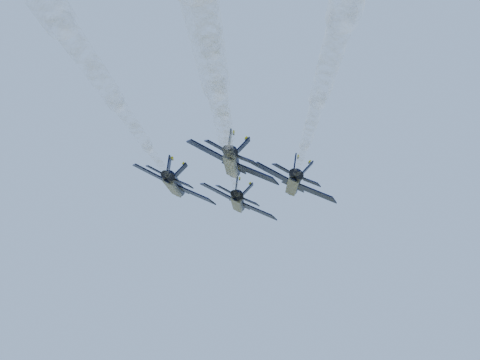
% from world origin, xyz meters
% --- Properties ---
extents(jet_lead, '(11.99, 17.66, 6.10)m').
position_xyz_m(jet_lead, '(-5.56, 13.26, 93.99)').
color(jet_lead, black).
extents(jet_left, '(11.99, 17.66, 6.10)m').
position_xyz_m(jet_left, '(-12.03, 1.24, 93.99)').
color(jet_left, black).
extents(jet_right, '(11.99, 17.66, 6.10)m').
position_xyz_m(jet_right, '(5.04, 5.00, 93.99)').
color(jet_right, black).
extents(jet_slot, '(11.99, 17.66, 6.10)m').
position_xyz_m(jet_slot, '(-0.98, -6.61, 93.99)').
color(jet_slot, black).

